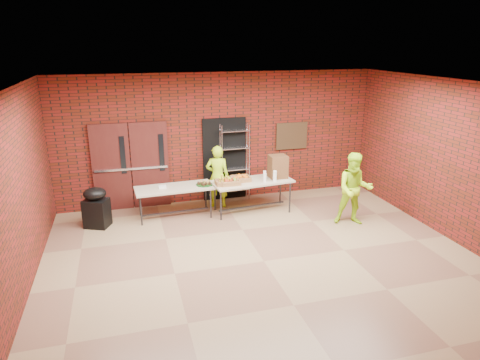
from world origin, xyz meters
The scene contains 19 objects.
room centered at (0.00, 0.00, 1.60)m, with size 8.08×7.08×3.28m.
double_doors centered at (-2.20, 3.44, 1.05)m, with size 1.78×0.12×2.10m.
dark_doorway centered at (0.10, 3.46, 1.05)m, with size 1.10×0.06×2.10m, color black.
bronze_plaque centered at (1.90, 3.45, 1.55)m, with size 0.85×0.04×0.70m, color #382716.
wire_rack centered at (0.33, 3.32, 0.98)m, with size 0.72×0.24×1.96m, color silver, non-canonical shape.
table_left centered at (-1.30, 2.58, 0.66)m, with size 1.79×0.82×0.72m.
table_right centered at (0.51, 2.41, 0.71)m, with size 1.95×0.98×0.77m.
basket_bananas centered at (-0.17, 2.31, 0.83)m, with size 0.44×0.34×0.14m.
basket_oranges centered at (0.24, 2.46, 0.83)m, with size 0.44×0.34×0.14m.
basket_apples centered at (-0.06, 2.29, 0.83)m, with size 0.44×0.34×0.14m.
muffin_tray centered at (-0.60, 2.56, 0.77)m, with size 0.39×0.39×0.10m.
napkin_box centered at (-1.56, 2.59, 0.75)m, with size 0.17×0.11×0.06m, color white.
coffee_dispenser centered at (1.17, 2.49, 1.04)m, with size 0.41×0.37×0.54m, color brown.
cup_stack_front centered at (0.76, 2.24, 0.88)m, with size 0.07×0.07×0.21m, color white.
cup_stack_mid centered at (1.00, 2.22, 0.90)m, with size 0.09×0.09×0.26m, color white.
cup_stack_back centered at (0.82, 2.41, 0.88)m, with size 0.07×0.07×0.22m, color white.
covered_grill centered at (-3.02, 2.49, 0.45)m, with size 0.62×0.58×0.90m.
volunteer_woman centered at (-0.20, 2.96, 0.77)m, with size 0.56×0.37×1.54m, color #B4EF1A.
volunteer_man centered at (2.46, 1.13, 0.81)m, with size 0.79×0.61×1.62m, color #B4EF1A.
Camera 1 is at (-2.34, -6.70, 3.89)m, focal length 32.00 mm.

